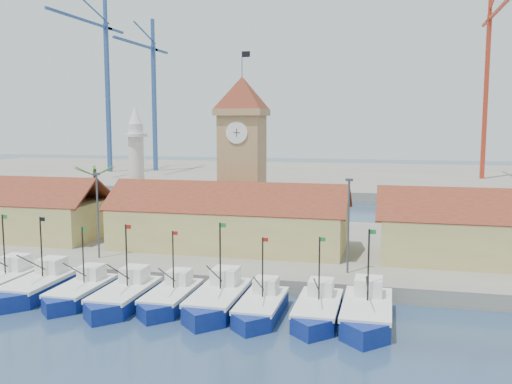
# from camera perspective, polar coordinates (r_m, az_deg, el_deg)

# --- Properties ---
(ground) EXTENTS (400.00, 400.00, 0.00)m
(ground) POSITION_cam_1_polar(r_m,az_deg,el_deg) (47.79, -9.46, -12.36)
(ground) COLOR navy
(ground) RESTS_ON ground
(quay) EXTENTS (140.00, 32.00, 1.50)m
(quay) POSITION_cam_1_polar(r_m,az_deg,el_deg) (69.48, -1.78, -5.45)
(quay) COLOR gray
(quay) RESTS_ON ground
(terminal) EXTENTS (240.00, 80.00, 2.00)m
(terminal) POSITION_cam_1_polar(r_m,az_deg,el_deg) (153.22, 6.62, 1.50)
(terminal) COLOR gray
(terminal) RESTS_ON ground
(boat_1) EXTENTS (3.66, 10.03, 7.59)m
(boat_1) POSITION_cam_1_polar(r_m,az_deg,el_deg) (56.15, -21.04, -8.94)
(boat_1) COLOR navy
(boat_1) RESTS_ON ground
(boat_2) EXTENTS (3.33, 9.12, 6.90)m
(boat_2) POSITION_cam_1_polar(r_m,az_deg,el_deg) (53.50, -17.24, -9.65)
(boat_2) COLOR navy
(boat_2) RESTS_ON ground
(boat_3) EXTENTS (3.58, 9.80, 7.41)m
(boat_3) POSITION_cam_1_polar(r_m,az_deg,el_deg) (51.04, -13.17, -10.27)
(boat_3) COLOR navy
(boat_3) RESTS_ON ground
(boat_4) EXTENTS (3.31, 9.06, 6.85)m
(boat_4) POSITION_cam_1_polar(r_m,az_deg,el_deg) (50.20, -8.58, -10.53)
(boat_4) COLOR navy
(boat_4) RESTS_ON ground
(boat_5) EXTENTS (3.76, 10.29, 7.79)m
(boat_5) POSITION_cam_1_polar(r_m,az_deg,el_deg) (48.76, -3.90, -10.88)
(boat_5) COLOR navy
(boat_5) RESTS_ON ground
(boat_6) EXTENTS (3.29, 9.00, 6.81)m
(boat_6) POSITION_cam_1_polar(r_m,az_deg,el_deg) (47.25, 0.44, -11.59)
(boat_6) COLOR navy
(boat_6) RESTS_ON ground
(boat_7) EXTENTS (3.39, 9.29, 7.03)m
(boat_7) POSITION_cam_1_polar(r_m,az_deg,el_deg) (46.70, 6.16, -11.83)
(boat_7) COLOR navy
(boat_7) RESTS_ON ground
(boat_8) EXTENTS (3.79, 10.39, 7.86)m
(boat_8) POSITION_cam_1_polar(r_m,az_deg,el_deg) (46.39, 11.01, -11.94)
(boat_8) COLOR navy
(boat_8) RESTS_ON ground
(hall_center) EXTENTS (27.04, 10.13, 7.61)m
(hall_center) POSITION_cam_1_polar(r_m,az_deg,el_deg) (65.06, -2.71, -3.41)
(hall_center) COLOR tan
(hall_center) RESTS_ON quay
(clock_tower) EXTENTS (5.80, 5.80, 22.70)m
(clock_tower) POSITION_cam_1_polar(r_m,az_deg,el_deg) (69.85, -1.39, 3.91)
(clock_tower) COLOR #A27753
(clock_tower) RESTS_ON quay
(minaret) EXTENTS (3.00, 3.00, 16.30)m
(minaret) POSITION_cam_1_polar(r_m,az_deg,el_deg) (77.02, -11.86, 2.40)
(minaret) COLOR silver
(minaret) RESTS_ON quay
(palm_tree) EXTENTS (5.60, 5.03, 8.39)m
(palm_tree) POSITION_cam_1_polar(r_m,az_deg,el_deg) (77.88, -15.75, -0.24)
(palm_tree) COLOR brown
(palm_tree) RESTS_ON quay
(lamp_posts) EXTENTS (80.70, 0.25, 9.03)m
(lamp_posts) POSITION_cam_1_polar(r_m,az_deg,el_deg) (56.94, -4.46, -2.39)
(lamp_posts) COLOR #3F3F44
(lamp_posts) RESTS_ON quay
(crane_blue_far) EXTENTS (1.00, 37.43, 46.83)m
(crane_blue_far) POSITION_cam_1_polar(r_m,az_deg,el_deg) (160.84, -15.00, 11.34)
(crane_blue_far) COLOR #2B4A86
(crane_blue_far) RESTS_ON terminal
(crane_blue_near) EXTENTS (1.00, 33.07, 41.60)m
(crane_blue_near) POSITION_cam_1_polar(r_m,az_deg,el_deg) (161.70, -10.39, 10.28)
(crane_blue_near) COLOR #2B4A86
(crane_blue_near) RESTS_ON terminal
(crane_red_right) EXTENTS (1.00, 33.59, 45.66)m
(crane_red_right) POSITION_cam_1_polar(r_m,az_deg,el_deg) (147.09, 22.18, 11.10)
(crane_red_right) COLOR #AD2F1A
(crane_red_right) RESTS_ON terminal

